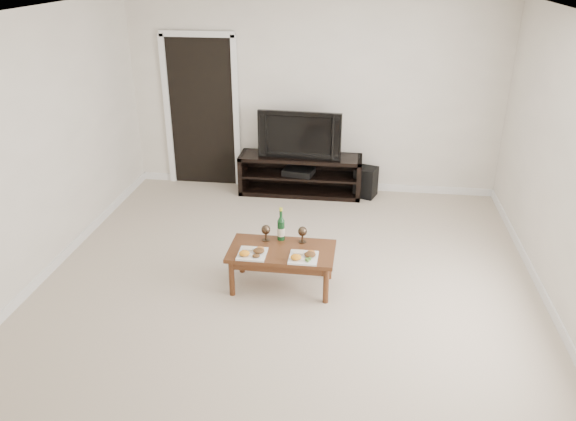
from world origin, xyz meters
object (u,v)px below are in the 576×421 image
at_px(television, 301,133).
at_px(subwoofer, 366,182).
at_px(media_console, 300,175).
at_px(coffee_table, 282,268).

bearing_deg(television, subwoofer, 4.95).
height_order(media_console, subwoofer, media_console).
distance_m(subwoofer, coffee_table, 2.57).
bearing_deg(media_console, subwoofer, 1.75).
distance_m(media_console, television, 0.59).
distance_m(television, subwoofer, 1.12).
xyz_separation_m(media_console, television, (0.00, 0.00, 0.59)).
bearing_deg(media_console, television, 0.00).
bearing_deg(subwoofer, media_console, -159.74).
bearing_deg(media_console, coffee_table, -87.90).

